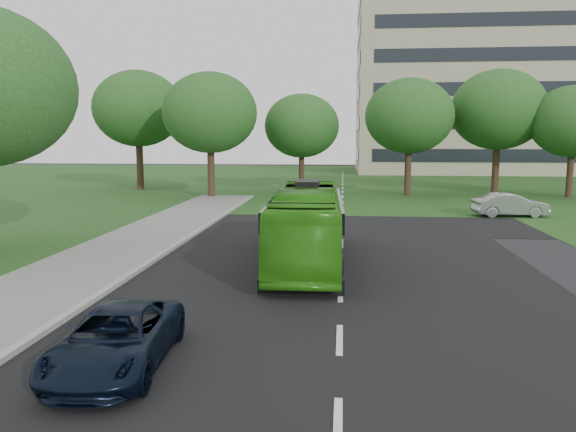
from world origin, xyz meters
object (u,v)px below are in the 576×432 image
object	(u,v)px
office_building	(506,80)
tree_park_b	(302,126)
tree_park_d	(499,110)
tree_park_f	(138,109)
suv	(116,339)
tree_park_e	(573,121)
tree_park_a	(210,113)
bus	(306,226)
sedan	(510,205)
tree_park_c	(409,116)

from	to	relation	value
office_building	tree_park_b	world-z (taller)	office_building
tree_park_d	tree_park_f	xyz separation A→B (m)	(-31.02, 0.87, 0.28)
suv	tree_park_e	bearing A→B (deg)	54.17
tree_park_a	tree_park_b	size ratio (longest dim) A/B	1.15
tree_park_a	tree_park_d	distance (m)	23.60
tree_park_a	suv	size ratio (longest dim) A/B	2.21
bus	sedan	world-z (taller)	bus
office_building	tree_park_d	distance (m)	33.87
tree_park_e	bus	bearing A→B (deg)	-127.01
tree_park_a	tree_park_e	world-z (taller)	tree_park_a
tree_park_f	suv	distance (m)	41.61
office_building	tree_park_f	bearing A→B (deg)	-142.18
tree_park_e	tree_park_f	world-z (taller)	tree_park_f
tree_park_c	tree_park_d	xyz separation A→B (m)	(7.46, 2.06, 0.55)
tree_park_a	suv	world-z (taller)	tree_park_a
office_building	tree_park_e	size ratio (longest dim) A/B	4.60
tree_park_b	tree_park_d	bearing A→B (deg)	-0.50
tree_park_a	tree_park_b	distance (m)	8.79
tree_park_b	bus	size ratio (longest dim) A/B	0.82
tree_park_a	sedan	distance (m)	22.69
tree_park_b	tree_park_f	size ratio (longest dim) A/B	0.79
tree_park_b	tree_park_c	xyz separation A→B (m)	(8.84, -2.20, 0.72)
tree_park_e	suv	bearing A→B (deg)	-122.23
tree_park_c	tree_park_b	bearing A→B (deg)	166.01
tree_park_b	suv	distance (m)	38.33
tree_park_f	bus	xyz separation A→B (m)	(16.98, -28.62, -5.81)
tree_park_e	suv	size ratio (longest dim) A/B	1.99
suv	tree_park_a	bearing A→B (deg)	96.33
bus	sedan	distance (m)	17.74
tree_park_d	suv	distance (m)	42.08
tree_park_b	sedan	bearing A→B (deg)	-46.41
tree_park_d	tree_park_e	distance (m)	5.70
tree_park_c	sedan	xyz separation A→B (m)	(4.71, -12.03, -5.69)
tree_park_a	suv	xyz separation A→B (m)	(5.65, -32.29, -5.95)
tree_park_c	bus	world-z (taller)	tree_park_c
tree_park_f	bus	size ratio (longest dim) A/B	1.04
tree_park_b	tree_park_e	size ratio (longest dim) A/B	0.96
tree_park_e	sedan	distance (m)	14.99
tree_park_b	sedan	distance (m)	20.27
tree_park_a	tree_park_e	size ratio (longest dim) A/B	1.11
office_building	bus	world-z (taller)	office_building
tree_park_c	suv	xyz separation A→B (m)	(-9.82, -35.79, -5.78)
suv	sedan	bearing A→B (deg)	54.94
tree_park_a	tree_park_f	xyz separation A→B (m)	(-8.09, 6.42, 0.67)
tree_park_c	sedan	size ratio (longest dim) A/B	2.19
tree_park_c	tree_park_d	distance (m)	7.76
office_building	tree_park_c	distance (m)	38.52
office_building	sedan	bearing A→B (deg)	-104.53
tree_park_c	sedan	world-z (taller)	tree_park_c
tree_park_c	office_building	bearing A→B (deg)	63.98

